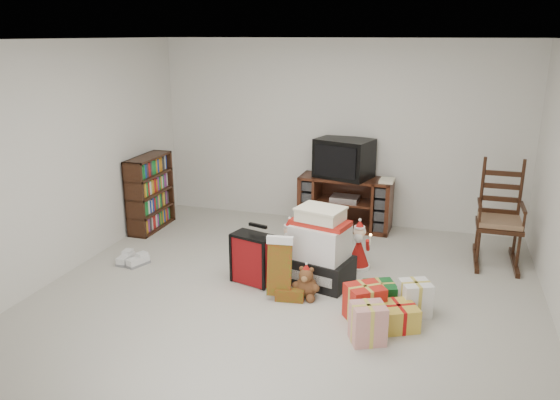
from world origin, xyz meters
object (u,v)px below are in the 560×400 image
Objects in this scene: gift_cluster at (381,306)px; rocking_chair at (498,226)px; sneaker_pair at (132,260)px; gift_pile at (320,251)px; red_suitcase at (253,258)px; bookshelf at (150,194)px; crt_television at (344,158)px; mrs_claus_figurine at (289,248)px; tv_stand at (345,203)px; teddy_bear at (306,284)px; santa_figurine at (359,250)px.

rocking_chair is at bearing 58.43° from gift_cluster.
gift_cluster is at bearing -2.27° from sneaker_pair.
rocking_chair is 1.51× the size of gift_pile.
rocking_chair reaches higher than red_suitcase.
gift_pile is 0.71m from red_suitcase.
red_suitcase is (-2.50, -1.39, -0.15)m from rocking_chair.
red_suitcase is (1.90, -1.20, -0.21)m from bookshelf.
gift_pile is at bearing -69.95° from crt_television.
bookshelf is 2.64m from crt_television.
mrs_claus_figurine is (-0.42, 0.30, -0.14)m from gift_pile.
bookshelf reaches higher than sneaker_pair.
gift_pile is at bearing 10.56° from sneaker_pair.
tv_stand is 2.54m from gift_cluster.
crt_television reaches higher than tv_stand.
crt_television reaches higher than teddy_bear.
crt_television is (-0.06, 2.18, 0.82)m from teddy_bear.
mrs_claus_figurine reaches higher than sneaker_pair.
tv_stand is 1.52× the size of gift_pile.
red_suitcase is at bearing -150.95° from rocking_chair.
mrs_claus_figurine reaches higher than teddy_bear.
crt_television reaches higher than bookshelf.
bookshelf is 1.71× the size of mrs_claus_figurine.
tv_stand is at bearing 108.23° from gift_cluster.
sneaker_pair is 3.00m from crt_television.
rocking_chair reaches higher than gift_cluster.
gift_cluster is at bearing -25.68° from gift_pile.
crt_television reaches higher than santa_figurine.
gift_pile is at bearing -122.91° from santa_figurine.
rocking_chair is 2.13m from gift_cluster.
rocking_chair is at bearing 21.59° from mrs_claus_figurine.
santa_figurine is 1.19m from gift_cluster.
sneaker_pair is (-4.01, -1.35, -0.38)m from rocking_chair.
gift_pile is 0.43m from teddy_bear.
santa_figurine is 1.56m from crt_television.
gift_pile reaches higher than teddy_bear.
gift_pile reaches higher than mrs_claus_figurine.
santa_figurine is 0.70× the size of crt_television.
sneaker_pair is 0.42× the size of crt_television.
red_suitcase is at bearing 165.08° from teddy_bear.
rocking_chair is (1.90, -0.61, 0.07)m from tv_stand.
red_suitcase is 2.21m from crt_television.
santa_figurine is at bearing -9.58° from bookshelf.
bookshelf is at bearing 115.36° from sneaker_pair.
crt_television is at bearing 107.37° from gift_pile.
mrs_claus_figurine is (0.26, 0.50, -0.05)m from red_suitcase.
mrs_claus_figurine reaches higher than gift_cluster.
sneaker_pair is at bearing -166.44° from red_suitcase.
mrs_claus_figurine is (-2.25, -0.89, -0.20)m from rocking_chair.
rocking_chair reaches higher than tv_stand.
crt_television reaches higher than gift_pile.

